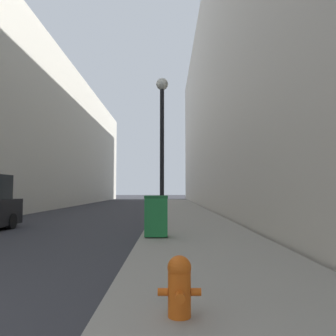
% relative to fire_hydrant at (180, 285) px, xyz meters
% --- Properties ---
extents(sidewalk_right, '(3.92, 60.00, 0.13)m').
position_rel_fire_hydrant_xyz_m(sidewalk_right, '(0.94, 16.63, -0.44)').
color(sidewalk_right, gray).
rests_on(sidewalk_right, ground).
extents(building_right_stone, '(12.00, 60.00, 19.76)m').
position_rel_fire_hydrant_xyz_m(building_right_stone, '(9.00, 24.63, 9.38)').
color(building_right_stone, beige).
rests_on(building_right_stone, ground).
extents(fire_hydrant, '(0.51, 0.40, 0.71)m').
position_rel_fire_hydrant_xyz_m(fire_hydrant, '(0.00, 0.00, 0.00)').
color(fire_hydrant, '#D15614').
rests_on(fire_hydrant, sidewalk_right).
extents(trash_bin, '(0.74, 0.65, 1.30)m').
position_rel_fire_hydrant_xyz_m(trash_bin, '(-0.51, 6.50, 0.30)').
color(trash_bin, '#1E7538').
rests_on(trash_bin, sidewalk_right).
extents(lamppost, '(0.51, 0.51, 6.28)m').
position_rel_fire_hydrant_xyz_m(lamppost, '(-0.39, 9.82, 3.53)').
color(lamppost, black).
rests_on(lamppost, sidewalk_right).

